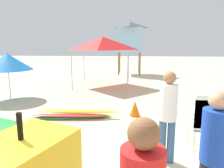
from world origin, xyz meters
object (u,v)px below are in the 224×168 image
(popup_canopy, at_px, (103,43))
(traffic_cone_near, at_px, (135,109))
(surfboard_pile, at_px, (73,115))
(lifeguard_near_left, at_px, (214,150))
(lifeguard_near_right, at_px, (168,111))
(stacked_plastic_chairs, at_px, (204,118))
(beach_umbrella_left, at_px, (7,62))
(lifeguard_tower, at_px, (130,37))

(popup_canopy, height_order, traffic_cone_near, popup_canopy)
(surfboard_pile, height_order, lifeguard_near_left, lifeguard_near_left)
(lifeguard_near_right, relative_size, traffic_cone_near, 3.60)
(stacked_plastic_chairs, bearing_deg, popup_canopy, 113.75)
(beach_umbrella_left, bearing_deg, stacked_plastic_chairs, -29.82)
(lifeguard_near_right, xyz_separation_m, traffic_cone_near, (-0.54, 2.62, -0.77))
(lifeguard_tower, xyz_separation_m, beach_umbrella_left, (-4.85, -8.22, -1.27))
(beach_umbrella_left, distance_m, traffic_cone_near, 5.55)
(stacked_plastic_chairs, bearing_deg, surfboard_pile, 153.88)
(stacked_plastic_chairs, distance_m, lifeguard_near_left, 2.06)
(stacked_plastic_chairs, relative_size, lifeguard_near_left, 0.71)
(lifeguard_near_right, bearing_deg, surfboard_pile, 137.38)
(surfboard_pile, relative_size, traffic_cone_near, 5.64)
(traffic_cone_near, bearing_deg, surfboard_pile, -168.12)
(stacked_plastic_chairs, bearing_deg, traffic_cone_near, 124.98)
(stacked_plastic_chairs, xyz_separation_m, surfboard_pile, (-3.29, 1.61, -0.58))
(lifeguard_near_left, xyz_separation_m, lifeguard_tower, (-1.11, 13.93, 1.84))
(lifeguard_tower, bearing_deg, lifeguard_near_left, -85.45)
(surfboard_pile, xyz_separation_m, popup_canopy, (0.24, 5.32, 2.18))
(lifeguard_near_right, distance_m, popup_canopy, 7.96)
(lifeguard_near_left, xyz_separation_m, lifeguard_near_right, (-0.31, 1.35, 0.04))
(lifeguard_near_right, bearing_deg, stacked_plastic_chairs, 35.15)
(surfboard_pile, bearing_deg, popup_canopy, 87.39)
(stacked_plastic_chairs, bearing_deg, lifeguard_tower, 97.94)
(lifeguard_near_right, xyz_separation_m, beach_umbrella_left, (-5.65, 4.35, 0.54))
(surfboard_pile, xyz_separation_m, lifeguard_tower, (1.62, 10.35, 2.70))
(lifeguard_near_right, relative_size, beach_umbrella_left, 0.89)
(traffic_cone_near, bearing_deg, beach_umbrella_left, 161.34)
(lifeguard_near_left, height_order, lifeguard_tower, lifeguard_tower)
(stacked_plastic_chairs, bearing_deg, lifeguard_near_right, -144.85)
(stacked_plastic_chairs, relative_size, popup_canopy, 0.43)
(beach_umbrella_left, bearing_deg, lifeguard_tower, 59.46)
(surfboard_pile, distance_m, lifeguard_near_left, 4.58)
(stacked_plastic_chairs, height_order, lifeguard_tower, lifeguard_tower)
(surfboard_pile, xyz_separation_m, beach_umbrella_left, (-3.23, 2.12, 1.43))
(lifeguard_near_right, height_order, traffic_cone_near, lifeguard_near_right)
(stacked_plastic_chairs, bearing_deg, beach_umbrella_left, 150.18)
(stacked_plastic_chairs, distance_m, lifeguard_near_right, 1.11)
(popup_canopy, relative_size, beach_umbrella_left, 1.41)
(surfboard_pile, distance_m, traffic_cone_near, 1.93)
(lifeguard_tower, relative_size, traffic_cone_near, 8.09)
(stacked_plastic_chairs, xyz_separation_m, lifeguard_near_left, (-0.56, -1.97, 0.27))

